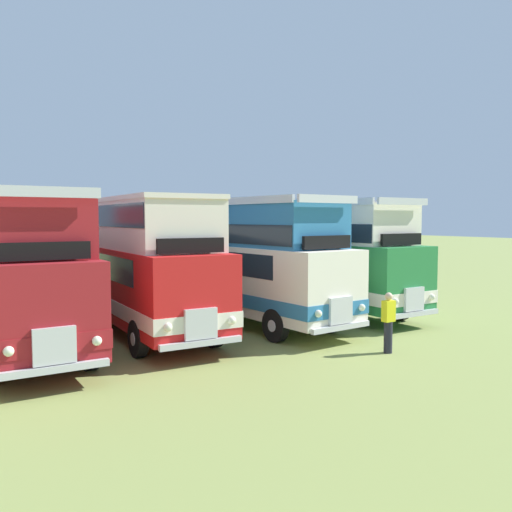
{
  "coord_description": "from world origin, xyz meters",
  "views": [
    {
      "loc": [
        1.08,
        -16.74,
        3.82
      ],
      "look_at": [
        12.35,
        0.28,
        2.38
      ],
      "focal_mm": 37.6,
      "sensor_mm": 36.0,
      "label": 1
    }
  ],
  "objects_px": {
    "bus_sixth_in_row": "(17,268)",
    "bus_ninth_in_row": "(318,254)",
    "bus_seventh_in_row": "(140,259)",
    "marshal_person": "(388,322)",
    "bus_eighth_in_row": "(241,258)"
  },
  "relations": [
    {
      "from": "bus_sixth_in_row",
      "to": "bus_ninth_in_row",
      "type": "bearing_deg",
      "value": 0.73
    },
    {
      "from": "bus_seventh_in_row",
      "to": "marshal_person",
      "type": "bearing_deg",
      "value": -54.65
    },
    {
      "from": "bus_seventh_in_row",
      "to": "bus_eighth_in_row",
      "type": "xyz_separation_m",
      "value": [
        3.85,
        -0.25,
        -0.11
      ]
    },
    {
      "from": "bus_seventh_in_row",
      "to": "marshal_person",
      "type": "xyz_separation_m",
      "value": [
        4.76,
        -6.71,
        -1.58
      ]
    },
    {
      "from": "marshal_person",
      "to": "bus_sixth_in_row",
      "type": "bearing_deg",
      "value": 143.27
    },
    {
      "from": "bus_seventh_in_row",
      "to": "marshal_person",
      "type": "relative_size",
      "value": 5.72
    },
    {
      "from": "bus_eighth_in_row",
      "to": "bus_ninth_in_row",
      "type": "relative_size",
      "value": 1.04
    },
    {
      "from": "bus_eighth_in_row",
      "to": "bus_ninth_in_row",
      "type": "height_order",
      "value": "same"
    },
    {
      "from": "bus_seventh_in_row",
      "to": "bus_eighth_in_row",
      "type": "bearing_deg",
      "value": -3.72
    },
    {
      "from": "bus_sixth_in_row",
      "to": "bus_eighth_in_row",
      "type": "bearing_deg",
      "value": 0.16
    },
    {
      "from": "bus_sixth_in_row",
      "to": "bus_eighth_in_row",
      "type": "height_order",
      "value": "same"
    },
    {
      "from": "bus_ninth_in_row",
      "to": "bus_eighth_in_row",
      "type": "bearing_deg",
      "value": -178.11
    },
    {
      "from": "bus_sixth_in_row",
      "to": "marshal_person",
      "type": "height_order",
      "value": "bus_sixth_in_row"
    },
    {
      "from": "bus_sixth_in_row",
      "to": "bus_seventh_in_row",
      "type": "height_order",
      "value": "bus_sixth_in_row"
    },
    {
      "from": "bus_ninth_in_row",
      "to": "bus_sixth_in_row",
      "type": "bearing_deg",
      "value": -179.27
    }
  ]
}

